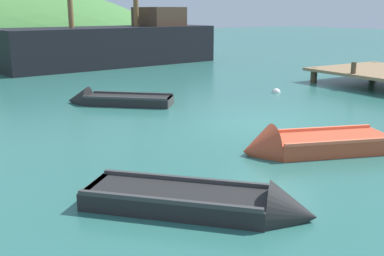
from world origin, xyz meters
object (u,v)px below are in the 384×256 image
(sailing_ship, at_px, (112,50))
(buoy_white, at_px, (276,93))
(rowboat_outer_left, at_px, (305,147))
(rowboat_portside, at_px, (214,206))
(rowboat_outer_right, at_px, (112,102))

(sailing_ship, height_order, buoy_white, sailing_ship)
(rowboat_outer_left, distance_m, rowboat_portside, 3.78)
(buoy_white, bearing_deg, rowboat_outer_left, -127.50)
(sailing_ship, height_order, rowboat_outer_left, sailing_ship)
(sailing_ship, bearing_deg, rowboat_portside, 65.28)
(sailing_ship, xyz_separation_m, buoy_white, (1.67, -12.03, -0.85))
(rowboat_portside, distance_m, buoy_white, 11.08)
(rowboat_outer_left, bearing_deg, sailing_ship, -79.18)
(rowboat_outer_left, relative_size, rowboat_outer_right, 1.07)
(sailing_ship, distance_m, rowboat_portside, 20.62)
(sailing_ship, bearing_deg, rowboat_outer_right, 60.85)
(sailing_ship, distance_m, buoy_white, 12.18)
(rowboat_outer_right, bearing_deg, sailing_ship, -71.00)
(rowboat_portside, bearing_deg, sailing_ship, 117.93)
(rowboat_portside, height_order, buoy_white, rowboat_portside)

